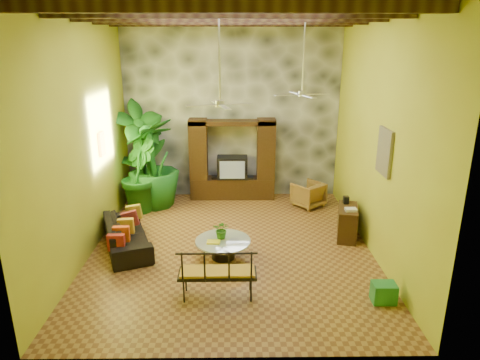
{
  "coord_description": "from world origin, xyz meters",
  "views": [
    {
      "loc": [
        0.08,
        -8.55,
        4.31
      ],
      "look_at": [
        0.18,
        0.2,
        1.48
      ],
      "focal_mm": 32.0,
      "sensor_mm": 36.0,
      "label": 1
    }
  ],
  "objects_px": {
    "tall_plant_a": "(141,153)",
    "green_bin": "(384,293)",
    "tall_plant_b": "(138,174)",
    "coffee_table": "(223,246)",
    "sofa": "(127,234)",
    "entertainment_center": "(232,166)",
    "tall_plant_c": "(153,163)",
    "ceiling_fan_front": "(220,93)",
    "ceiling_fan_back": "(303,85)",
    "side_console": "(347,222)",
    "wicker_armchair": "(308,194)",
    "iron_bench": "(217,271)"
  },
  "relations": [
    {
      "from": "ceiling_fan_back",
      "to": "side_console",
      "type": "height_order",
      "value": "ceiling_fan_back"
    },
    {
      "from": "tall_plant_a",
      "to": "green_bin",
      "type": "distance_m",
      "value": 7.26
    },
    {
      "from": "entertainment_center",
      "to": "tall_plant_c",
      "type": "distance_m",
      "value": 2.22
    },
    {
      "from": "tall_plant_a",
      "to": "sofa",
      "type": "bearing_deg",
      "value": -86.09
    },
    {
      "from": "side_console",
      "to": "green_bin",
      "type": "relative_size",
      "value": 2.29
    },
    {
      "from": "entertainment_center",
      "to": "tall_plant_c",
      "type": "height_order",
      "value": "tall_plant_c"
    },
    {
      "from": "ceiling_fan_front",
      "to": "tall_plant_c",
      "type": "relative_size",
      "value": 0.77
    },
    {
      "from": "wicker_armchair",
      "to": "entertainment_center",
      "type": "bearing_deg",
      "value": -56.79
    },
    {
      "from": "tall_plant_b",
      "to": "coffee_table",
      "type": "xyz_separation_m",
      "value": [
        2.29,
        -2.72,
        -0.76
      ]
    },
    {
      "from": "entertainment_center",
      "to": "ceiling_fan_back",
      "type": "xyz_separation_m",
      "value": [
        1.6,
        -1.94,
        2.44
      ]
    },
    {
      "from": "entertainment_center",
      "to": "side_console",
      "type": "xyz_separation_m",
      "value": [
        2.65,
        -2.69,
        -0.6
      ]
    },
    {
      "from": "coffee_table",
      "to": "side_console",
      "type": "distance_m",
      "value": 2.99
    },
    {
      "from": "ceiling_fan_front",
      "to": "coffee_table",
      "type": "bearing_deg",
      "value": -77.87
    },
    {
      "from": "entertainment_center",
      "to": "ceiling_fan_front",
      "type": "xyz_separation_m",
      "value": [
        -0.2,
        -3.54,
        2.44
      ]
    },
    {
      "from": "tall_plant_a",
      "to": "wicker_armchair",
      "type": "bearing_deg",
      "value": -4.95
    },
    {
      "from": "ceiling_fan_front",
      "to": "tall_plant_b",
      "type": "xyz_separation_m",
      "value": [
        -2.27,
        2.62,
        -2.38
      ]
    },
    {
      "from": "ceiling_fan_front",
      "to": "side_console",
      "type": "bearing_deg",
      "value": 16.54
    },
    {
      "from": "ceiling_fan_back",
      "to": "tall_plant_a",
      "type": "xyz_separation_m",
      "value": [
        -4.09,
        1.64,
        -1.97
      ]
    },
    {
      "from": "tall_plant_b",
      "to": "tall_plant_c",
      "type": "xyz_separation_m",
      "value": [
        0.35,
        0.31,
        0.19
      ]
    },
    {
      "from": "ceiling_fan_back",
      "to": "sofa",
      "type": "xyz_separation_m",
      "value": [
        -3.9,
        -1.19,
        -3.09
      ]
    },
    {
      "from": "tall_plant_a",
      "to": "green_bin",
      "type": "height_order",
      "value": "tall_plant_a"
    },
    {
      "from": "green_bin",
      "to": "side_console",
      "type": "bearing_deg",
      "value": 90.0
    },
    {
      "from": "ceiling_fan_front",
      "to": "tall_plant_c",
      "type": "distance_m",
      "value": 4.13
    },
    {
      "from": "ceiling_fan_back",
      "to": "side_console",
      "type": "relative_size",
      "value": 2.02
    },
    {
      "from": "ceiling_fan_back",
      "to": "wicker_armchair",
      "type": "bearing_deg",
      "value": 68.79
    },
    {
      "from": "entertainment_center",
      "to": "coffee_table",
      "type": "distance_m",
      "value": 3.72
    },
    {
      "from": "entertainment_center",
      "to": "green_bin",
      "type": "distance_m",
      "value": 5.96
    },
    {
      "from": "iron_bench",
      "to": "ceiling_fan_front",
      "type": "bearing_deg",
      "value": 88.39
    },
    {
      "from": "sofa",
      "to": "side_console",
      "type": "bearing_deg",
      "value": -105.46
    },
    {
      "from": "green_bin",
      "to": "wicker_armchair",
      "type": "bearing_deg",
      "value": 97.08
    },
    {
      "from": "coffee_table",
      "to": "green_bin",
      "type": "xyz_separation_m",
      "value": [
        2.83,
        -1.63,
        -0.08
      ]
    },
    {
      "from": "sofa",
      "to": "tall_plant_a",
      "type": "distance_m",
      "value": 3.05
    },
    {
      "from": "tall_plant_b",
      "to": "coffee_table",
      "type": "relative_size",
      "value": 1.76
    },
    {
      "from": "iron_bench",
      "to": "green_bin",
      "type": "bearing_deg",
      "value": -2.92
    },
    {
      "from": "ceiling_fan_back",
      "to": "iron_bench",
      "type": "height_order",
      "value": "ceiling_fan_back"
    },
    {
      "from": "wicker_armchair",
      "to": "tall_plant_c",
      "type": "bearing_deg",
      "value": -39.54
    },
    {
      "from": "sofa",
      "to": "coffee_table",
      "type": "relative_size",
      "value": 1.84
    },
    {
      "from": "entertainment_center",
      "to": "ceiling_fan_back",
      "type": "height_order",
      "value": "ceiling_fan_back"
    },
    {
      "from": "coffee_table",
      "to": "side_console",
      "type": "xyz_separation_m",
      "value": [
        2.83,
        0.95,
        0.11
      ]
    },
    {
      "from": "coffee_table",
      "to": "ceiling_fan_back",
      "type": "bearing_deg",
      "value": 43.85
    },
    {
      "from": "tall_plant_a",
      "to": "tall_plant_c",
      "type": "distance_m",
      "value": 0.53
    },
    {
      "from": "sofa",
      "to": "tall_plant_a",
      "type": "bearing_deg",
      "value": -16.61
    },
    {
      "from": "coffee_table",
      "to": "side_console",
      "type": "bearing_deg",
      "value": 18.64
    },
    {
      "from": "sofa",
      "to": "tall_plant_b",
      "type": "relative_size",
      "value": 1.04
    },
    {
      "from": "ceiling_fan_front",
      "to": "green_bin",
      "type": "relative_size",
      "value": 4.62
    },
    {
      "from": "tall_plant_a",
      "to": "green_bin",
      "type": "xyz_separation_m",
      "value": [
        5.14,
        -4.97,
        -1.25
      ]
    },
    {
      "from": "iron_bench",
      "to": "tall_plant_a",
      "type": "bearing_deg",
      "value": 114.58
    },
    {
      "from": "entertainment_center",
      "to": "ceiling_fan_front",
      "type": "distance_m",
      "value": 4.3
    },
    {
      "from": "sofa",
      "to": "coffee_table",
      "type": "xyz_separation_m",
      "value": [
        2.12,
        -0.51,
        -0.05
      ]
    },
    {
      "from": "ceiling_fan_front",
      "to": "tall_plant_b",
      "type": "bearing_deg",
      "value": 130.91
    }
  ]
}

